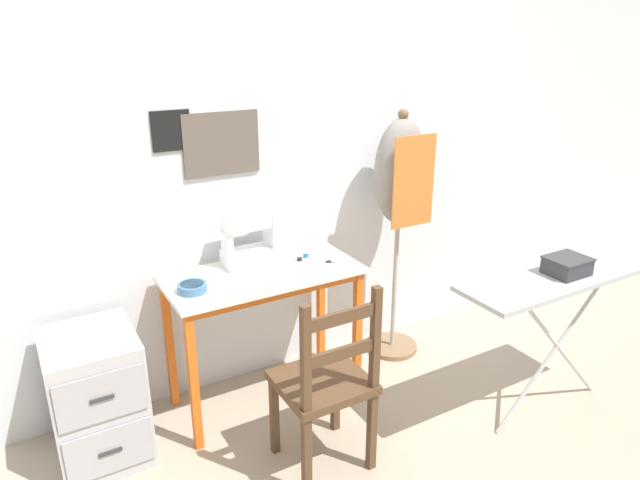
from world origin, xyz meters
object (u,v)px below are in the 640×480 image
thread_spool_near_machine (300,258)px  filing_cabinet (97,397)px  ironing_board (568,279)px  storage_box (567,266)px  sewing_machine (258,239)px  wooden_chair (326,384)px  fabric_bowl (192,287)px  thread_spool_mid_table (306,255)px  scissors (333,263)px  dress_form (400,184)px

thread_spool_near_machine → filing_cabinet: thread_spool_near_machine is taller
thread_spool_near_machine → ironing_board: bearing=-40.7°
storage_box → sewing_machine: bearing=139.6°
ironing_board → storage_box: (-0.05, -0.01, 0.09)m
sewing_machine → wooden_chair: sewing_machine is taller
thread_spool_near_machine → filing_cabinet: (-1.10, -0.04, -0.46)m
fabric_bowl → wooden_chair: size_ratio=0.15×
thread_spool_near_machine → thread_spool_mid_table: 0.06m
thread_spool_mid_table → scissors: bearing=-58.4°
sewing_machine → thread_spool_mid_table: size_ratio=9.15×
sewing_machine → filing_cabinet: sewing_machine is taller
sewing_machine → thread_spool_mid_table: sewing_machine is taller
sewing_machine → scissors: 0.42m
thread_spool_mid_table → storage_box: bearing=-45.0°
fabric_bowl → filing_cabinet: size_ratio=0.22×
thread_spool_mid_table → ironing_board: (0.97, -0.91, -0.01)m
sewing_machine → thread_spool_near_machine: (0.19, -0.10, -0.11)m
thread_spool_mid_table → storage_box: size_ratio=0.19×
fabric_bowl → ironing_board: (1.65, -0.81, -0.01)m
ironing_board → thread_spool_near_machine: bearing=139.3°
thread_spool_near_machine → sewing_machine: bearing=152.4°
dress_form → ironing_board: 1.04m
scissors → thread_spool_mid_table: (-0.09, 0.14, 0.01)m
scissors → thread_spool_mid_table: bearing=121.6°
thread_spool_mid_table → ironing_board: 1.34m
ironing_board → dress_form: bearing=110.4°
filing_cabinet → dress_form: (1.78, 0.08, 0.77)m
storage_box → dress_form: bearing=107.5°
scissors → fabric_bowl: bearing=177.6°
dress_form → wooden_chair: bearing=-143.0°
ironing_board → storage_box: storage_box is taller
thread_spool_mid_table → filing_cabinet: bearing=-176.6°
dress_form → storage_box: (0.30, -0.94, -0.23)m
scissors → dress_form: dress_form is taller
thread_spool_near_machine → storage_box: size_ratio=0.17×
sewing_machine → storage_box: bearing=-40.4°
dress_form → storage_box: 1.01m
scissors → storage_box: size_ratio=0.60×
fabric_bowl → scissors: 0.76m
ironing_board → scissors: bearing=138.9°
thread_spool_near_machine → dress_form: bearing=3.4°
fabric_bowl → filing_cabinet: (-0.48, 0.04, -0.47)m
filing_cabinet → wooden_chair: bearing=-33.6°
thread_spool_near_machine → thread_spool_mid_table: bearing=27.3°
dress_form → sewing_machine: bearing=176.1°
sewing_machine → ironing_board: size_ratio=0.29×
wooden_chair → storage_box: wooden_chair is taller
thread_spool_mid_table → wooden_chair: wooden_chair is taller
sewing_machine → ironing_board: sewing_machine is taller
thread_spool_near_machine → storage_box: (0.98, -0.90, 0.08)m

